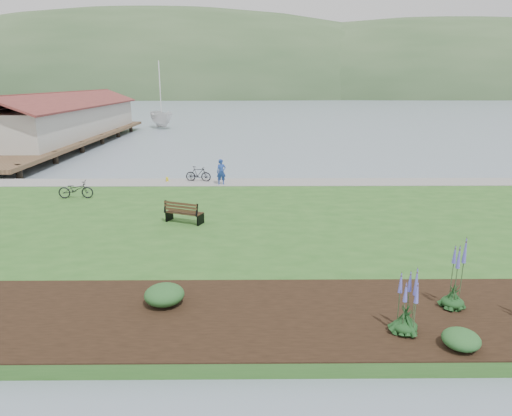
% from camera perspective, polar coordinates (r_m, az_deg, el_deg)
% --- Properties ---
extents(ground, '(600.00, 600.00, 0.00)m').
position_cam_1_polar(ground, '(21.88, 0.85, -1.70)').
color(ground, slate).
rests_on(ground, ground).
extents(lawn, '(34.00, 20.00, 0.40)m').
position_cam_1_polar(lawn, '(19.92, 0.98, -2.86)').
color(lawn, '#29591F').
rests_on(lawn, ground).
extents(shoreline_path, '(34.00, 2.20, 0.03)m').
position_cam_1_polar(shoreline_path, '(28.45, 0.53, 3.25)').
color(shoreline_path, gray).
rests_on(shoreline_path, lawn).
extents(garden_bed, '(24.00, 4.40, 0.04)m').
position_cam_1_polar(garden_bed, '(13.13, 15.44, -12.66)').
color(garden_bed, black).
rests_on(garden_bed, lawn).
extents(far_hillside, '(580.00, 80.00, 38.00)m').
position_cam_1_polar(far_hillside, '(192.09, 5.78, 13.62)').
color(far_hillside, '#334F2C').
rests_on(far_hillside, ground).
extents(pier_pavilion, '(8.00, 36.00, 5.40)m').
position_cam_1_polar(pier_pavilion, '(52.33, -22.76, 10.20)').
color(pier_pavilion, '#4C3826').
rests_on(pier_pavilion, ground).
extents(park_bench, '(1.79, 1.27, 1.03)m').
position_cam_1_polar(park_bench, '(20.43, -9.09, -0.49)').
color(park_bench, '#312113').
rests_on(park_bench, lawn).
extents(person, '(0.76, 0.61, 1.83)m').
position_cam_1_polar(person, '(27.74, -4.37, 4.78)').
color(person, navy).
rests_on(person, lawn).
extents(bicycle_a, '(0.72, 1.87, 0.97)m').
position_cam_1_polar(bicycle_a, '(26.33, -21.61, 2.17)').
color(bicycle_a, black).
rests_on(bicycle_a, lawn).
extents(bicycle_b, '(0.68, 1.65, 0.96)m').
position_cam_1_polar(bicycle_b, '(28.84, -7.23, 4.24)').
color(bicycle_b, black).
rests_on(bicycle_b, lawn).
extents(sailboat, '(14.89, 14.98, 29.20)m').
position_cam_1_polar(sailboat, '(67.11, -11.64, 9.75)').
color(sailboat, silver).
rests_on(sailboat, ground).
extents(pannier, '(0.21, 0.28, 0.27)m').
position_cam_1_polar(pannier, '(29.21, -11.05, 3.52)').
color(pannier, gold).
rests_on(pannier, lawn).
extents(echium_0, '(0.62, 0.62, 1.79)m').
position_cam_1_polar(echium_0, '(12.07, 18.31, -11.42)').
color(echium_0, '#133517').
rests_on(echium_0, garden_bed).
extents(echium_1, '(0.62, 0.62, 2.26)m').
position_cam_1_polar(echium_1, '(13.73, 23.67, -8.08)').
color(echium_1, '#133517').
rests_on(echium_1, garden_bed).
extents(shrub_0, '(1.12, 1.12, 0.56)m').
position_cam_1_polar(shrub_0, '(13.28, -11.39, -10.58)').
color(shrub_0, '#1E4C21').
rests_on(shrub_0, garden_bed).
extents(shrub_1, '(0.88, 0.88, 0.44)m').
position_cam_1_polar(shrub_1, '(12.14, 24.27, -14.73)').
color(shrub_1, '#1E4C21').
rests_on(shrub_1, garden_bed).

